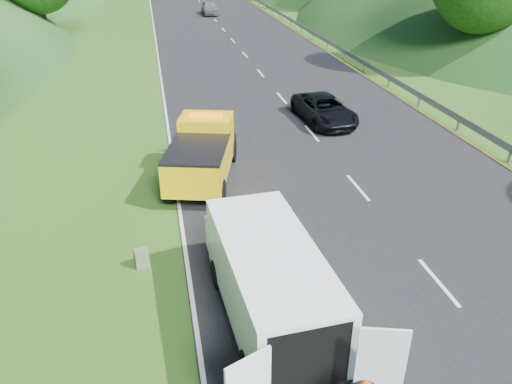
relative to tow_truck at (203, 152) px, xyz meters
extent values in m
plane|color=#38661E|center=(2.75, -5.98, -1.18)|extent=(320.00, 320.00, 0.00)
cube|color=black|center=(5.75, 34.02, -1.17)|extent=(14.00, 200.00, 0.02)
cube|color=gray|center=(13.05, 46.52, -1.18)|extent=(0.06, 140.00, 1.52)
cylinder|color=black|center=(-0.37, 2.03, -0.70)|extent=(0.58, 1.01, 0.96)
cylinder|color=black|center=(1.37, 1.54, -0.70)|extent=(0.58, 1.01, 0.96)
cylinder|color=black|center=(-1.41, -1.65, -0.70)|extent=(0.58, 1.01, 0.96)
cylinder|color=black|center=(0.34, -2.14, -0.70)|extent=(0.58, 1.01, 0.96)
cube|color=yellow|center=(0.28, 1.00, 0.20)|extent=(2.39, 2.03, 1.82)
cube|color=yellow|center=(-0.30, -1.07, -0.04)|extent=(2.90, 3.70, 1.24)
cube|color=black|center=(-0.30, -1.07, 0.63)|extent=(2.90, 3.70, 0.10)
cube|color=black|center=(0.59, 2.11, -0.32)|extent=(2.15, 1.62, 0.67)
cube|color=black|center=(0.74, 2.66, -0.51)|extent=(1.98, 0.73, 0.48)
cube|color=yellow|center=(0.68, 2.43, 0.30)|extent=(2.04, 1.24, 1.05)
cube|color=orange|center=(0.28, 1.00, 1.16)|extent=(1.35, 0.59, 0.15)
cube|color=black|center=(0.46, 1.65, 0.54)|extent=(1.77, 0.56, 0.86)
cylinder|color=black|center=(-0.34, -6.86, -0.77)|extent=(0.36, 0.83, 0.82)
cylinder|color=black|center=(1.49, -6.75, -0.77)|extent=(0.36, 0.83, 0.82)
cylinder|color=black|center=(-0.13, -10.33, -0.77)|extent=(0.36, 0.83, 0.82)
cylinder|color=black|center=(1.71, -10.22, -0.77)|extent=(0.36, 0.83, 0.82)
cube|color=white|center=(0.69, -8.64, 0.20)|extent=(2.42, 5.43, 1.89)
cube|color=white|center=(0.52, -5.84, -0.21)|extent=(2.10, 1.04, 1.02)
cube|color=black|center=(0.53, -6.04, 0.61)|extent=(1.91, 0.46, 0.85)
cube|color=black|center=(0.85, -11.24, 0.20)|extent=(1.74, 0.21, 1.63)
cube|color=white|center=(2.21, -11.62, 0.20)|extent=(0.95, 0.33, 1.74)
imported|color=white|center=(-0.11, -5.74, -1.18)|extent=(0.62, 0.76, 1.85)
imported|color=tan|center=(0.20, -6.60, -1.18)|extent=(0.63, 0.60, 1.02)
cube|color=#5D5D45|center=(-2.45, -5.53, -0.87)|extent=(0.43, 0.31, 0.63)
imported|color=black|center=(6.86, 5.54, -1.18)|extent=(2.60, 4.99, 1.34)
imported|color=#535156|center=(5.66, 44.49, -1.18)|extent=(1.81, 4.51, 1.54)
camera|label=1|loc=(-1.59, -18.03, 7.63)|focal=35.00mm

